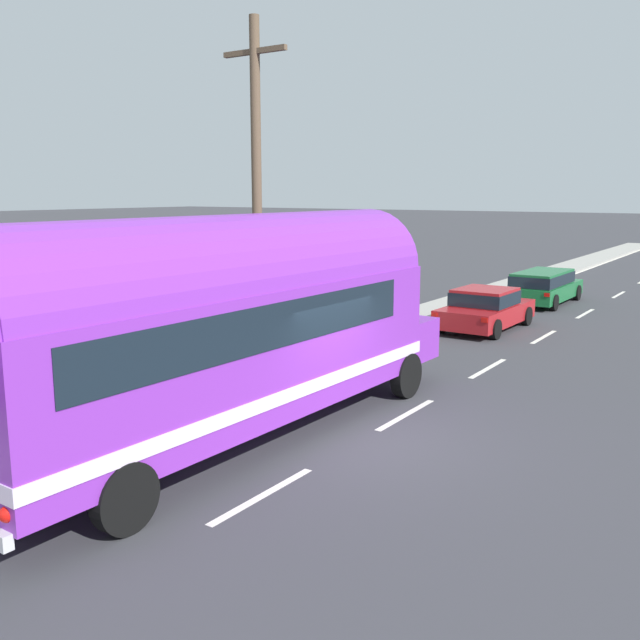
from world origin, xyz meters
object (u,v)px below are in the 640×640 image
Objects in this scene: car_second at (544,285)px; car_lead at (485,308)px; utility_pole at (257,195)px; painted_bus at (212,323)px.

car_lead is at bearing -90.31° from car_second.
utility_pole is at bearing -99.46° from car_second.
car_second is (-0.11, 19.76, -1.50)m from painted_bus.
car_lead is 0.92× the size of car_second.
utility_pole reaches higher than car_second.
car_lead is at bearing 90.63° from painted_bus.
utility_pole reaches higher than car_lead.
painted_bus is (2.65, -4.55, -2.12)m from utility_pole.
utility_pole is 9.88m from car_lead.
painted_bus reaches higher than car_second.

